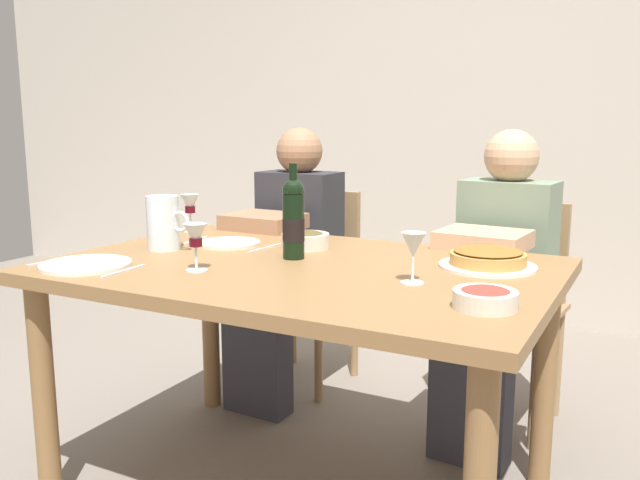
# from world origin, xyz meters

# --- Properties ---
(back_wall) EXTENTS (8.00, 0.10, 2.80)m
(back_wall) POSITION_xyz_m (0.00, 2.29, 1.40)
(back_wall) COLOR beige
(back_wall) RESTS_ON ground
(dining_table) EXTENTS (1.50, 1.00, 0.76)m
(dining_table) POSITION_xyz_m (0.00, 0.00, 0.67)
(dining_table) COLOR olive
(dining_table) RESTS_ON ground
(wine_bottle) EXTENTS (0.07, 0.07, 0.30)m
(wine_bottle) POSITION_xyz_m (-0.06, 0.06, 0.89)
(wine_bottle) COLOR black
(wine_bottle) RESTS_ON dining_table
(water_pitcher) EXTENTS (0.16, 0.11, 0.18)m
(water_pitcher) POSITION_xyz_m (-0.52, -0.01, 0.84)
(water_pitcher) COLOR silver
(water_pitcher) RESTS_ON dining_table
(baked_tart) EXTENTS (0.29, 0.29, 0.06)m
(baked_tart) POSITION_xyz_m (0.52, 0.21, 0.79)
(baked_tart) COLOR white
(baked_tart) RESTS_ON dining_table
(salad_bowl) EXTENTS (0.15, 0.15, 0.05)m
(salad_bowl) POSITION_xyz_m (0.62, -0.22, 0.79)
(salad_bowl) COLOR silver
(salad_bowl) RESTS_ON dining_table
(olive_bowl) EXTENTS (0.16, 0.16, 0.06)m
(olive_bowl) POSITION_xyz_m (-0.11, 0.23, 0.79)
(olive_bowl) COLOR silver
(olive_bowl) RESTS_ON dining_table
(wine_glass_left_diner) EXTENTS (0.07, 0.07, 0.14)m
(wine_glass_left_diner) POSITION_xyz_m (0.38, -0.07, 0.86)
(wine_glass_left_diner) COLOR silver
(wine_glass_left_diner) RESTS_ON dining_table
(wine_glass_right_diner) EXTENTS (0.07, 0.07, 0.15)m
(wine_glass_right_diner) POSITION_xyz_m (-0.67, 0.32, 0.86)
(wine_glass_right_diner) COLOR silver
(wine_glass_right_diner) RESTS_ON dining_table
(wine_glass_centre) EXTENTS (0.07, 0.07, 0.14)m
(wine_glass_centre) POSITION_xyz_m (-0.22, -0.22, 0.86)
(wine_glass_centre) COLOR silver
(wine_glass_centre) RESTS_ON dining_table
(dinner_plate_left_setting) EXTENTS (0.22, 0.22, 0.01)m
(dinner_plate_left_setting) POSITION_xyz_m (-0.38, 0.16, 0.77)
(dinner_plate_left_setting) COLOR silver
(dinner_plate_left_setting) RESTS_ON dining_table
(dinner_plate_right_setting) EXTENTS (0.27, 0.27, 0.01)m
(dinner_plate_right_setting) POSITION_xyz_m (-0.55, -0.33, 0.77)
(dinner_plate_right_setting) COLOR white
(dinner_plate_right_setting) RESTS_ON dining_table
(fork_left_setting) EXTENTS (0.03, 0.16, 0.00)m
(fork_left_setting) POSITION_xyz_m (-0.53, 0.16, 0.76)
(fork_left_setting) COLOR silver
(fork_left_setting) RESTS_ON dining_table
(knife_left_setting) EXTENTS (0.02, 0.18, 0.00)m
(knife_left_setting) POSITION_xyz_m (-0.23, 0.16, 0.76)
(knife_left_setting) COLOR silver
(knife_left_setting) RESTS_ON dining_table
(knife_right_setting) EXTENTS (0.02, 0.18, 0.00)m
(knife_right_setting) POSITION_xyz_m (-0.40, -0.33, 0.76)
(knife_right_setting) COLOR silver
(knife_right_setting) RESTS_ON dining_table
(spoon_right_setting) EXTENTS (0.03, 0.16, 0.00)m
(spoon_right_setting) POSITION_xyz_m (-0.70, -0.33, 0.76)
(spoon_right_setting) COLOR silver
(spoon_right_setting) RESTS_ON dining_table
(chair_left) EXTENTS (0.41, 0.41, 0.87)m
(chair_left) POSITION_xyz_m (-0.45, 0.91, 0.50)
(chair_left) COLOR #9E7A51
(chair_left) RESTS_ON ground
(diner_left) EXTENTS (0.35, 0.51, 1.16)m
(diner_left) POSITION_xyz_m (-0.45, 0.68, 0.62)
(diner_left) COLOR #2D2D33
(diner_left) RESTS_ON ground
(chair_right) EXTENTS (0.43, 0.43, 0.87)m
(chair_right) POSITION_xyz_m (0.46, 0.91, 0.50)
(chair_right) COLOR #9E7A51
(chair_right) RESTS_ON ground
(diner_right) EXTENTS (0.36, 0.52, 1.16)m
(diner_right) POSITION_xyz_m (0.44, 0.68, 0.62)
(diner_right) COLOR gray
(diner_right) RESTS_ON ground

